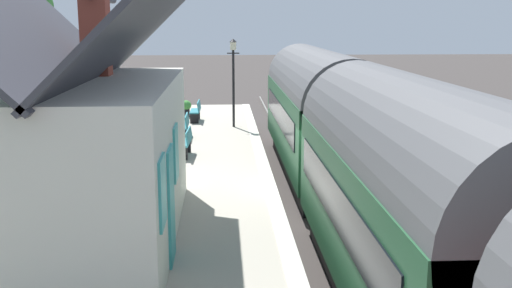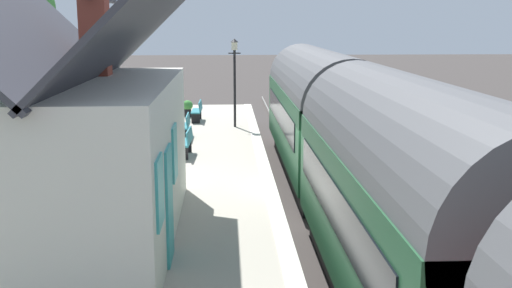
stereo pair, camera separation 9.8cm
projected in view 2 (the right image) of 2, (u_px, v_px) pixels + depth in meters
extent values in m
plane|color=#383330|center=(314.00, 222.00, 15.99)|extent=(160.00, 160.00, 0.00)
cube|color=#A39B8C|center=(150.00, 207.00, 15.68)|extent=(32.00, 6.62, 0.97)
cube|color=beige|center=(270.00, 187.00, 15.73)|extent=(32.00, 0.36, 0.02)
cube|color=gray|center=(374.00, 218.00, 16.05)|extent=(52.00, 0.08, 0.14)
cube|color=gray|center=(320.00, 219.00, 15.98)|extent=(52.00, 0.08, 0.14)
cube|color=black|center=(318.00, 164.00, 20.98)|extent=(9.64, 2.29, 0.70)
cube|color=#1E4C2D|center=(319.00, 122.00, 20.68)|extent=(10.48, 2.70, 2.30)
cylinder|color=#515154|center=(320.00, 88.00, 20.45)|extent=(10.48, 2.65, 2.65)
cube|color=black|center=(280.00, 114.00, 20.55)|extent=(8.91, 0.03, 0.80)
cylinder|color=black|center=(306.00, 146.00, 24.06)|extent=(0.70, 2.16, 0.70)
cylinder|color=black|center=(334.00, 188.00, 17.91)|extent=(0.70, 2.16, 0.70)
cube|color=black|center=(301.00, 92.00, 25.74)|extent=(0.04, 2.16, 0.90)
cylinder|color=#F2EDCC|center=(300.00, 115.00, 25.96)|extent=(0.06, 0.24, 0.24)
cube|color=red|center=(300.00, 125.00, 26.09)|extent=(0.16, 2.56, 0.24)
cube|color=#1E4C2D|center=(409.00, 218.00, 10.55)|extent=(9.23, 2.70, 2.30)
cylinder|color=#515154|center=(413.00, 155.00, 10.32)|extent=(9.23, 2.65, 2.65)
cube|color=black|center=(333.00, 204.00, 10.42)|extent=(7.85, 0.03, 0.80)
cylinder|color=black|center=(369.00, 242.00, 13.56)|extent=(0.70, 2.16, 0.70)
cube|color=silver|center=(87.00, 161.00, 11.85)|extent=(6.92, 3.40, 3.14)
cube|color=#38383F|center=(125.00, 38.00, 11.41)|extent=(7.42, 1.95, 1.89)
cube|color=#38383F|center=(34.00, 38.00, 11.33)|extent=(7.42, 1.95, 1.89)
cube|color=brown|center=(94.00, 12.00, 12.61)|extent=(0.56, 0.56, 2.66)
cube|color=teal|center=(169.00, 205.00, 10.77)|extent=(0.90, 0.06, 2.10)
cube|color=teal|center=(160.00, 192.00, 9.27)|extent=(0.80, 0.05, 1.10)
cube|color=teal|center=(175.00, 153.00, 12.01)|extent=(0.80, 0.05, 1.10)
cube|color=#26727F|center=(196.00, 111.00, 26.06)|extent=(1.41, 0.43, 0.06)
cube|color=#26727F|center=(200.00, 106.00, 26.02)|extent=(1.40, 0.13, 0.40)
cube|color=black|center=(196.00, 118.00, 25.56)|extent=(0.07, 0.36, 0.44)
cube|color=black|center=(197.00, 114.00, 26.65)|extent=(0.07, 0.36, 0.44)
cube|color=#26727F|center=(183.00, 126.00, 22.32)|extent=(1.40, 0.40, 0.06)
cube|color=#26727F|center=(188.00, 120.00, 22.29)|extent=(1.40, 0.11, 0.40)
cube|color=black|center=(182.00, 135.00, 21.82)|extent=(0.06, 0.36, 0.44)
cube|color=black|center=(185.00, 129.00, 22.92)|extent=(0.06, 0.36, 0.44)
cube|color=#26727F|center=(184.00, 143.00, 19.30)|extent=(1.42, 0.46, 0.06)
cube|color=#26727F|center=(190.00, 135.00, 19.26)|extent=(1.40, 0.16, 0.40)
cube|color=black|center=(182.00, 153.00, 18.80)|extent=(0.08, 0.36, 0.44)
cube|color=black|center=(186.00, 146.00, 19.90)|extent=(0.08, 0.36, 0.44)
cylinder|color=black|center=(188.00, 113.00, 27.24)|extent=(0.32, 0.32, 0.37)
ellipsoid|color=#3D8438|center=(188.00, 105.00, 27.17)|extent=(0.48, 0.48, 0.45)
cylinder|color=teal|center=(119.00, 128.00, 23.73)|extent=(0.36, 0.36, 0.29)
ellipsoid|color=olive|center=(118.00, 120.00, 23.66)|extent=(0.53, 0.53, 0.53)
cylinder|color=black|center=(235.00, 89.00, 24.46)|extent=(0.10, 0.10, 3.16)
cylinder|color=black|center=(234.00, 53.00, 24.18)|extent=(0.05, 0.50, 0.05)
cube|color=beige|center=(234.00, 46.00, 24.12)|extent=(0.24, 0.24, 0.32)
cone|color=black|center=(234.00, 40.00, 24.07)|extent=(0.32, 0.32, 0.14)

